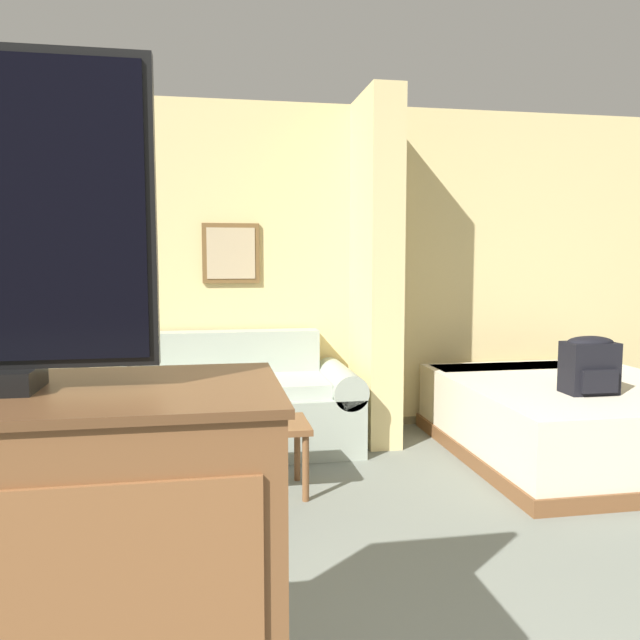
% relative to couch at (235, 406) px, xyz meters
% --- Properties ---
extents(wall_back, '(6.85, 0.16, 2.60)m').
position_rel_couch_xyz_m(wall_back, '(0.70, 0.49, 0.98)').
color(wall_back, '#DBC484').
rests_on(wall_back, ground_plane).
extents(wall_partition_pillar, '(0.24, 0.70, 2.60)m').
position_rel_couch_xyz_m(wall_partition_pillar, '(1.07, 0.07, 0.99)').
color(wall_partition_pillar, '#DBC484').
rests_on(wall_partition_pillar, ground_plane).
extents(couch, '(1.79, 0.84, 0.83)m').
position_rel_couch_xyz_m(couch, '(0.00, 0.00, 0.00)').
color(couch, '#99A393').
rests_on(couch, ground_plane).
extents(coffee_table, '(0.79, 0.42, 0.42)m').
position_rel_couch_xyz_m(coffee_table, '(-0.00, -0.92, 0.06)').
color(coffee_table, brown).
rests_on(coffee_table, ground_plane).
extents(side_table, '(0.43, 0.43, 0.52)m').
position_rel_couch_xyz_m(side_table, '(-1.07, -0.05, 0.12)').
color(side_table, brown).
rests_on(side_table, ground_plane).
extents(table_lamp, '(0.31, 0.31, 0.44)m').
position_rel_couch_xyz_m(table_lamp, '(-1.07, -0.05, 0.50)').
color(table_lamp, tan).
rests_on(table_lamp, side_table).
extents(bed, '(1.68, 1.92, 0.52)m').
position_rel_couch_xyz_m(bed, '(2.35, -0.57, -0.05)').
color(bed, brown).
rests_on(bed, ground_plane).
extents(backpack, '(0.32, 0.23, 0.37)m').
position_rel_couch_xyz_m(backpack, '(2.23, -0.92, 0.40)').
color(backpack, black).
rests_on(backpack, bed).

